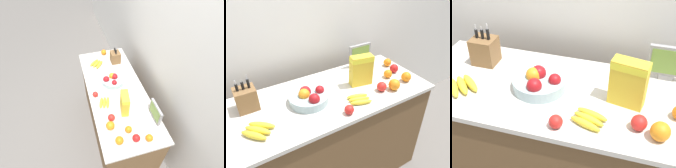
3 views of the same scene
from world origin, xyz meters
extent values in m
plane|color=slate|center=(0.00, 0.00, 0.00)|extent=(14.00, 14.00, 0.00)
cube|color=silver|center=(0.00, 0.55, 1.30)|extent=(9.00, 0.06, 2.60)
cube|color=brown|center=(0.00, 0.00, 0.45)|extent=(1.63, 0.65, 0.90)
cube|color=beige|center=(0.00, 0.00, 0.92)|extent=(1.66, 0.68, 0.03)
cube|color=brown|center=(-0.52, 0.15, 1.01)|extent=(0.14, 0.13, 0.16)
cylinder|color=black|center=(-0.56, 0.15, 1.12)|extent=(0.02, 0.02, 0.05)
cube|color=silver|center=(-0.56, 0.15, 1.16)|extent=(0.01, 0.00, 0.03)
cylinder|color=black|center=(-0.52, 0.15, 1.12)|extent=(0.02, 0.02, 0.05)
cube|color=silver|center=(-0.52, 0.15, 1.16)|extent=(0.01, 0.00, 0.02)
cylinder|color=black|center=(-0.49, 0.15, 1.13)|extent=(0.02, 0.02, 0.06)
cube|color=silver|center=(-0.49, 0.15, 1.18)|extent=(0.01, 0.00, 0.04)
cube|color=gray|center=(0.51, 0.27, 0.95)|extent=(0.08, 0.03, 0.03)
cube|color=gray|center=(0.51, 0.27, 1.05)|extent=(0.22, 0.02, 0.17)
cube|color=olive|center=(0.51, 0.26, 1.05)|extent=(0.19, 0.00, 0.14)
cube|color=gold|center=(0.33, 0.00, 1.06)|extent=(0.19, 0.11, 0.25)
cube|color=yellow|center=(0.33, 0.00, 1.16)|extent=(0.19, 0.11, 0.04)
cylinder|color=#99B2B7|center=(-0.13, 0.00, 0.96)|extent=(0.29, 0.29, 0.06)
sphere|color=#A31419|center=(-0.04, -0.01, 1.01)|extent=(0.07, 0.07, 0.07)
sphere|color=#A31419|center=(-0.14, 0.02, 1.01)|extent=(0.08, 0.08, 0.08)
sphere|color=orange|center=(-0.16, 0.00, 1.01)|extent=(0.08, 0.08, 0.08)
sphere|color=#A31419|center=(-0.13, -0.09, 1.01)|extent=(0.08, 0.08, 0.08)
ellipsoid|color=yellow|center=(0.19, -0.15, 0.95)|extent=(0.16, 0.08, 0.04)
ellipsoid|color=yellow|center=(0.18, -0.19, 0.95)|extent=(0.16, 0.08, 0.04)
ellipsoid|color=yellow|center=(0.17, -0.22, 0.95)|extent=(0.16, 0.09, 0.04)
ellipsoid|color=yellow|center=(-0.56, -0.16, 0.95)|extent=(0.15, 0.16, 0.04)
ellipsoid|color=yellow|center=(-0.53, -0.13, 0.95)|extent=(0.15, 0.15, 0.04)
ellipsoid|color=yellow|center=(-0.49, -0.09, 0.95)|extent=(0.16, 0.14, 0.04)
sphere|color=red|center=(0.41, -0.17, 0.97)|extent=(0.08, 0.08, 0.08)
sphere|color=red|center=(0.04, -0.26, 0.97)|extent=(0.07, 0.07, 0.07)
sphere|color=red|center=(0.69, 0.00, 0.97)|extent=(0.08, 0.08, 0.08)
sphere|color=orange|center=(0.59, -0.04, 0.97)|extent=(0.07, 0.07, 0.07)
sphere|color=orange|center=(0.67, -0.16, 0.97)|extent=(0.08, 0.08, 0.08)
sphere|color=orange|center=(0.50, -0.20, 0.98)|extent=(0.09, 0.09, 0.09)
sphere|color=orange|center=(-0.74, 0.03, 0.97)|extent=(0.08, 0.08, 0.08)
sphere|color=orange|center=(0.72, 0.12, 0.97)|extent=(0.07, 0.07, 0.07)
camera|label=1|loc=(1.40, -0.43, 2.51)|focal=28.00mm
camera|label=2|loc=(-0.61, -1.19, 1.90)|focal=35.00mm
camera|label=3|loc=(0.37, -1.24, 1.95)|focal=50.00mm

